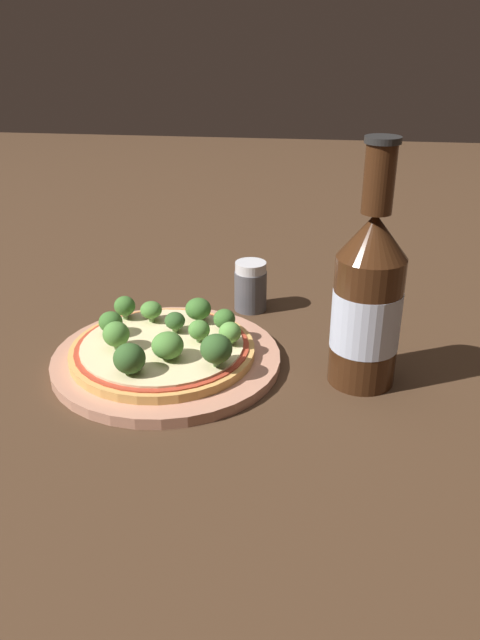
{
  "coord_description": "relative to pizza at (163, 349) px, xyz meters",
  "views": [
    {
      "loc": [
        0.14,
        -0.59,
        0.35
      ],
      "look_at": [
        0.06,
        0.0,
        0.06
      ],
      "focal_mm": 35.0,
      "sensor_mm": 36.0,
      "label": 1
    }
  ],
  "objects": [
    {
      "name": "broccoli_floret_6",
      "position": [
        0.07,
        0.01,
        0.02
      ],
      "size": [
        0.02,
        0.02,
        0.03
      ],
      "color": "#6B8E51",
      "rests_on": "pizza"
    },
    {
      "name": "ground_plane",
      "position": [
        0.02,
        -0.01,
        -0.02
      ],
      "size": [
        3.0,
        3.0,
        0.0
      ],
      "primitive_type": "plane",
      "color": "#3D2819"
    },
    {
      "name": "broccoli_floret_4",
      "position": [
        0.01,
        -0.03,
        0.02
      ],
      "size": [
        0.03,
        0.03,
        0.03
      ],
      "color": "#6B8E51",
      "rests_on": "pizza"
    },
    {
      "name": "plate",
      "position": [
        0.0,
        0.0,
        -0.01
      ],
      "size": [
        0.25,
        0.25,
        0.01
      ],
      "color": "tan",
      "rests_on": "ground_plane"
    },
    {
      "name": "broccoli_floret_3",
      "position": [
        -0.05,
        -0.02,
        0.02
      ],
      "size": [
        0.03,
        0.03,
        0.03
      ],
      "color": "#6B8E51",
      "rests_on": "pizza"
    },
    {
      "name": "broccoli_floret_9",
      "position": [
        0.01,
        0.03,
        0.02
      ],
      "size": [
        0.02,
        0.02,
        0.02
      ],
      "color": "#6B8E51",
      "rests_on": "pizza"
    },
    {
      "name": "broccoli_floret_1",
      "position": [
        0.03,
        0.06,
        0.02
      ],
      "size": [
        0.03,
        0.03,
        0.03
      ],
      "color": "#6B8E51",
      "rests_on": "pizza"
    },
    {
      "name": "broccoli_floret_5",
      "position": [
        0.06,
        0.04,
        0.02
      ],
      "size": [
        0.03,
        0.03,
        0.03
      ],
      "color": "#6B8E51",
      "rests_on": "pizza"
    },
    {
      "name": "broccoli_floret_10",
      "position": [
        -0.02,
        -0.07,
        0.02
      ],
      "size": [
        0.03,
        0.03,
        0.03
      ],
      "color": "#6B8E51",
      "rests_on": "pizza"
    },
    {
      "name": "broccoli_floret_0",
      "position": [
        -0.03,
        0.05,
        0.02
      ],
      "size": [
        0.03,
        0.03,
        0.02
      ],
      "color": "#6B8E51",
      "rests_on": "pizza"
    },
    {
      "name": "broccoli_floret_8",
      "position": [
        -0.06,
        0.06,
        0.02
      ],
      "size": [
        0.03,
        0.03,
        0.03
      ],
      "color": "#6B8E51",
      "rests_on": "pizza"
    },
    {
      "name": "pepper_shaker",
      "position": [
        0.08,
        0.16,
        0.01
      ],
      "size": [
        0.04,
        0.04,
        0.07
      ],
      "color": "#4C4C51",
      "rests_on": "ground_plane"
    },
    {
      "name": "broccoli_floret_2",
      "position": [
        0.04,
        0.01,
        0.02
      ],
      "size": [
        0.02,
        0.02,
        0.03
      ],
      "color": "#6B8E51",
      "rests_on": "pizza"
    },
    {
      "name": "broccoli_floret_11",
      "position": [
        0.07,
        -0.04,
        0.03
      ],
      "size": [
        0.03,
        0.03,
        0.04
      ],
      "color": "#6B8E51",
      "rests_on": "pizza"
    },
    {
      "name": "beer_bottle",
      "position": [
        0.22,
        -0.0,
        0.07
      ],
      "size": [
        0.07,
        0.07,
        0.25
      ],
      "color": "#381E0F",
      "rests_on": "ground_plane"
    },
    {
      "name": "pizza",
      "position": [
        0.0,
        0.0,
        0.0
      ],
      "size": [
        0.2,
        0.2,
        0.01
      ],
      "color": "tan",
      "rests_on": "plate"
    },
    {
      "name": "broccoli_floret_7",
      "position": [
        -0.06,
        0.01,
        0.02
      ],
      "size": [
        0.03,
        0.03,
        0.03
      ],
      "color": "#6B8E51",
      "rests_on": "pizza"
    }
  ]
}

